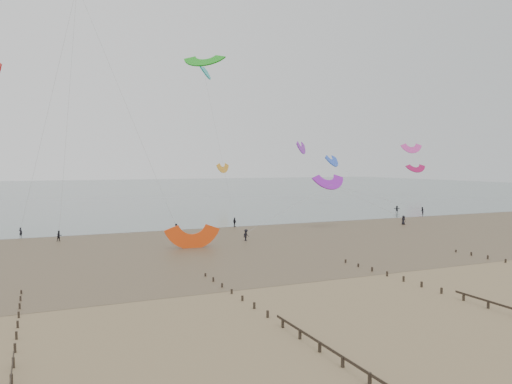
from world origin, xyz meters
TOP-DOWN VIEW (x-y plane):
  - ground at (0.00, 0.00)m, footprint 500.00×500.00m
  - sea_and_shore at (-4.08, 34.40)m, footprint 500.00×665.00m
  - kitesurfer_lead at (-32.99, 51.79)m, footprint 0.71×0.69m
  - kitesurfers at (14.36, 46.52)m, footprint 105.23×28.44m
  - grounded_kite at (-10.05, 30.02)m, footprint 7.14×5.85m
  - kites_airborne at (-12.40, 91.19)m, footprint 235.13×117.54m

SIDE VIEW (x-z plane):
  - ground at x=0.00m, z-range 0.00..0.00m
  - grounded_kite at x=-10.05m, z-range -1.82..1.82m
  - sea_and_shore at x=-4.08m, z-range -0.01..0.02m
  - kitesurfer_lead at x=-32.99m, z-range 0.00..1.65m
  - kitesurfers at x=14.36m, z-range -0.04..1.85m
  - kites_airborne at x=-12.40m, z-range 2.92..40.34m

